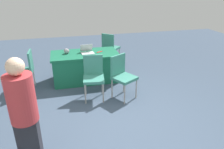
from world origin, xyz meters
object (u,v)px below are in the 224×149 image
Objects in this scene: chair_near_front at (26,68)px; person_attendee_browsing at (24,112)px; chair_back_row at (94,75)px; table_foreground at (85,67)px; chair_tucked_right at (110,46)px; chair_aisle at (122,74)px; yarn_ball at (67,51)px; scissors_red at (100,52)px; laptop_silver at (87,52)px.

person_attendee_browsing is at bearing -171.46° from chair_near_front.
chair_back_row is (-1.47, 0.75, -0.00)m from chair_near_front.
table_foreground is 1.40m from chair_tucked_right.
table_foreground is at bearing -89.20° from chair_aisle.
chair_near_front is 2.25m from chair_aisle.
chair_aisle is at bearing -51.94° from chair_tucked_right.
yarn_ball is (0.44, -0.07, 0.44)m from table_foreground.
laptop_silver is at bearing -28.53° from scissors_red.
table_foreground is 2.99m from person_attendee_browsing.
chair_back_row is at bearing 115.34° from yarn_ball.
chair_aisle reaches higher than laptop_silver.
laptop_silver is (-1.48, -0.23, 0.23)m from chair_near_front.
person_attendee_browsing is (-0.30, 2.49, 0.34)m from chair_near_front.
chair_back_row is at bearing 41.77° from scissors_red.
yarn_ball is at bearing -12.75° from laptop_silver.
chair_tucked_right is 2.17m from chair_aisle.
chair_tucked_right is (-2.33, -1.27, 0.01)m from chair_near_front.
chair_aisle is 2.86× the size of laptop_silver.
chair_tucked_right is 1.02× the size of chair_back_row.
chair_tucked_right reaches higher than yarn_ball.
chair_back_row is 5.33× the size of scissors_red.
chair_aisle is 7.14× the size of yarn_ball.
table_foreground is 5.04× the size of laptop_silver.
scissors_red is (-1.80, -0.23, 0.19)m from chair_near_front.
person_attendee_browsing is 11.97× the size of yarn_ball.
chair_near_front is 2.53m from person_attendee_browsing.
chair_aisle is 5.36× the size of scissors_red.
chair_near_front reaches higher than yarn_ball.
person_attendee_browsing reaches higher than chair_near_front.
person_attendee_browsing is (1.16, 1.74, 0.35)m from chair_back_row.
laptop_silver is at bearing -84.22° from chair_tucked_right.
scissors_red is at bearing -72.18° from chair_tucked_right.
chair_tucked_right is at bearing -144.62° from yarn_ball.
laptop_silver is at bearing -91.73° from chair_aisle.
table_foreground is 1.31m from chair_aisle.
chair_near_front is 5.34× the size of scissors_red.
chair_tucked_right is at bearing -126.54° from chair_aisle.
yarn_ball is 0.84m from scissors_red.
chair_back_row is (0.86, 2.02, -0.02)m from chair_tucked_right.
chair_back_row reaches higher than scissors_red.
person_attendee_browsing is 2.87m from yarn_ball.
person_attendee_browsing is at bearing 64.73° from chair_back_row.
table_foreground is 1.05× the size of person_attendee_browsing.
chair_tucked_right is at bearing -133.32° from laptop_silver.
scissors_red is at bearing -100.29° from chair_back_row.
chair_aisle is 1.01× the size of chair_back_row.
table_foreground is at bearing -107.18° from person_attendee_browsing.
chair_aisle is at bearing 120.52° from table_foreground.
laptop_silver is 0.32m from scissors_red.
yarn_ball reaches higher than table_foreground.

